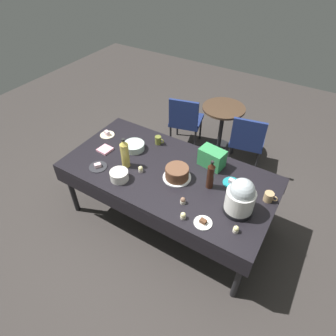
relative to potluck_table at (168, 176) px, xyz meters
name	(u,v)px	position (x,y,z in m)	size (l,w,h in m)	color
ground	(168,218)	(0.00, 0.00, -0.69)	(9.00, 9.00, 0.00)	#383330
potluck_table	(168,176)	(0.00, 0.00, 0.00)	(2.20, 1.10, 0.75)	black
frosted_layer_cake	(177,173)	(0.12, -0.03, 0.13)	(0.29, 0.29, 0.13)	silver
slow_cooker	(241,197)	(0.80, -0.12, 0.24)	(0.27, 0.27, 0.37)	black
glass_salad_bowl	(134,146)	(-0.52, 0.13, 0.10)	(0.23, 0.23, 0.08)	#B2C6BC
ceramic_snack_bowl	(119,175)	(-0.35, -0.35, 0.11)	(0.18, 0.18, 0.10)	silver
dessert_plate_white	(203,222)	(0.60, -0.40, 0.07)	(0.16, 0.16, 0.04)	white
dessert_plate_charcoal	(98,166)	(-0.66, -0.33, 0.07)	(0.19, 0.19, 0.05)	#2D2D33
dessert_plate_cream	(107,134)	(-0.96, 0.17, 0.08)	(0.17, 0.17, 0.06)	beige
dessert_plate_teal	(232,182)	(0.62, 0.18, 0.07)	(0.17, 0.17, 0.05)	teal
cupcake_cocoa	(183,201)	(0.34, -0.29, 0.09)	(0.05, 0.05, 0.07)	beige
cupcake_mint	(141,169)	(-0.24, -0.14, 0.09)	(0.05, 0.05, 0.07)	beige
cupcake_rose	(236,229)	(0.87, -0.34, 0.09)	(0.05, 0.05, 0.07)	beige
cupcake_lemon	(183,216)	(0.43, -0.45, 0.09)	(0.05, 0.05, 0.07)	beige
soda_bottle_ginger_ale	(125,154)	(-0.43, -0.15, 0.22)	(0.09, 0.09, 0.34)	gold
soda_bottle_cola	(211,175)	(0.46, 0.03, 0.21)	(0.07, 0.07, 0.32)	#33190F
coffee_mug_tan	(269,197)	(1.00, 0.15, 0.11)	(0.13, 0.09, 0.09)	tan
coffee_mug_olive	(158,140)	(-0.35, 0.35, 0.11)	(0.11, 0.07, 0.10)	olive
soda_carton	(212,158)	(0.33, 0.33, 0.16)	(0.26, 0.16, 0.20)	#338C4C
paper_napkin_stack	(105,149)	(-0.79, -0.07, 0.07)	(0.14, 0.14, 0.02)	pink
maroon_chair_left	(185,119)	(-0.53, 1.35, -0.20)	(0.53, 0.53, 0.85)	navy
maroon_chair_right	(247,139)	(0.41, 1.35, -0.20)	(0.52, 0.52, 0.85)	navy
round_cafe_table	(222,121)	(-0.05, 1.57, -0.19)	(0.60, 0.60, 0.72)	#473323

